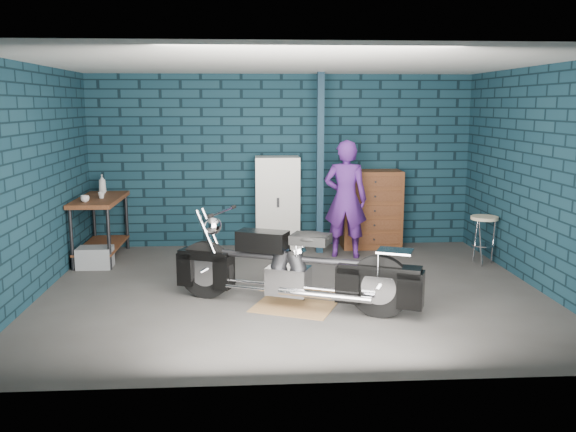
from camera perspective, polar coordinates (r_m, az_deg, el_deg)
The scene contains 14 objects.
ground at distance 7.46m, azimuth 0.43°, elevation -7.02°, with size 6.00×6.00×0.00m, color #464442.
room_walls at distance 7.68m, azimuth 0.15°, elevation 7.93°, with size 6.02×5.01×2.71m.
support_post at distance 9.16m, azimuth 3.02°, elevation 4.84°, with size 0.10×0.10×2.70m, color #112737.
workbench at distance 9.29m, azimuth -17.10°, elevation -1.11°, with size 0.60×1.40×0.91m, color brown.
drip_mat at distance 6.89m, azimuth 0.53°, elevation -8.49°, with size 0.87×0.65×0.01m, color olive.
motorcycle at distance 6.74m, azimuth 0.54°, elevation -4.25°, with size 2.41×0.65×1.06m, color black, non-canonical shape.
person at distance 8.99m, azimuth 5.40°, elevation 1.59°, with size 0.63×0.42×1.73m, color #51217B.
storage_bin at distance 8.87m, azimuth -17.61°, elevation -3.72°, with size 0.47×0.33×0.29m, color gray.
locker at distance 9.46m, azimuth -1.01°, elevation 1.20°, with size 0.67×0.48×1.45m, color beige.
tool_chest at distance 9.66m, azimuth 7.81°, elevation 0.62°, with size 0.91×0.51×1.22m, color brown.
shop_stool at distance 9.04m, azimuth 17.80°, elevation -2.18°, with size 0.38×0.38×0.69m, color #C5B895, non-canonical shape.
cup_a at distance 8.84m, azimuth -18.47°, elevation 1.55°, with size 0.12×0.12×0.09m, color #C5B895.
cup_b at distance 9.11m, azimuth -17.07°, elevation 1.87°, with size 0.10×0.10×0.09m, color #C5B895.
bottle at distance 9.63m, azimuth -16.99°, elevation 2.90°, with size 0.11×0.11×0.29m, color gray.
Camera 1 is at (-0.51, -7.10, 2.23)m, focal length 38.00 mm.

